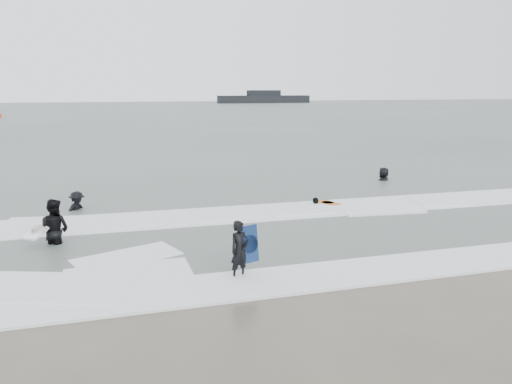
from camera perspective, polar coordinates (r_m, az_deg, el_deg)
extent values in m
plane|color=brown|center=(13.44, 5.65, -8.86)|extent=(320.00, 320.00, 0.00)
plane|color=#47544C|center=(91.96, -12.47, 8.68)|extent=(320.00, 320.00, 0.00)
imported|color=black|center=(12.85, -1.85, -9.80)|extent=(0.66, 0.56, 1.52)
imported|color=black|center=(16.69, -21.91, -5.52)|extent=(1.20, 1.11, 1.98)
imported|color=black|center=(20.73, -19.72, -2.07)|extent=(1.16, 1.19, 1.64)
imported|color=black|center=(20.46, 6.86, -1.62)|extent=(0.96, 0.61, 1.52)
imported|color=black|center=(26.57, 14.36, 1.21)|extent=(1.01, 1.09, 1.86)
cube|color=white|center=(12.91, 6.61, -9.61)|extent=(30.03, 2.32, 0.07)
cube|color=white|center=(18.89, -0.79, -2.53)|extent=(30.00, 2.60, 0.09)
cube|color=black|center=(156.02, 0.89, 10.56)|extent=(28.25, 5.04, 2.22)
cube|color=black|center=(155.98, 0.89, 11.26)|extent=(10.09, 3.03, 1.61)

